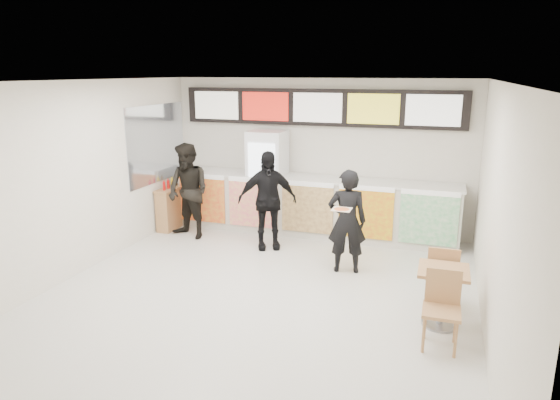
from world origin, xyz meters
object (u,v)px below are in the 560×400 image
at_px(customer_main, 347,221).
at_px(condiment_ledge, 171,208).
at_px(drinks_fridge, 267,181).
at_px(customer_mid, 267,200).
at_px(customer_left, 188,191).
at_px(cafe_table, 442,287).
at_px(service_counter, 312,206).

distance_m(customer_main, condiment_ledge, 4.00).
bearing_deg(customer_main, drinks_fridge, -53.91).
distance_m(customer_main, customer_mid, 1.69).
relative_size(customer_left, cafe_table, 1.18).
height_order(customer_left, customer_mid, customer_left).
bearing_deg(condiment_ledge, customer_main, -15.91).
xyz_separation_m(drinks_fridge, condiment_ledge, (-1.89, -0.58, -0.57)).
xyz_separation_m(service_counter, cafe_table, (2.49, -3.02, -0.05)).
height_order(customer_main, condiment_ledge, customer_main).
distance_m(service_counter, condiment_ledge, 2.88).
xyz_separation_m(drinks_fridge, cafe_table, (3.42, -3.04, -0.47)).
bearing_deg(customer_mid, customer_main, -48.30).
relative_size(service_counter, condiment_ledge, 5.50).
bearing_deg(customer_left, cafe_table, -5.89).
distance_m(customer_left, customer_mid, 1.62).
bearing_deg(service_counter, customer_mid, -118.98).
distance_m(cafe_table, condiment_ledge, 5.85).
bearing_deg(customer_main, customer_left, -25.79).
bearing_deg(customer_left, drinks_fridge, 55.53).
xyz_separation_m(service_counter, customer_left, (-2.19, -0.94, 0.34)).
bearing_deg(service_counter, drinks_fridge, 179.01).
relative_size(customer_main, cafe_table, 1.08).
height_order(customer_mid, condiment_ledge, customer_mid).
relative_size(drinks_fridge, customer_main, 1.20).
xyz_separation_m(service_counter, customer_main, (1.00, -1.65, 0.26)).
relative_size(service_counter, drinks_fridge, 2.78).
relative_size(service_counter, cafe_table, 3.60).
bearing_deg(customer_left, condiment_ledge, 167.32).
bearing_deg(drinks_fridge, customer_main, -40.70).
distance_m(customer_left, condiment_ledge, 0.88).
bearing_deg(cafe_table, drinks_fridge, 137.79).
xyz_separation_m(customer_left, condiment_ledge, (-0.63, 0.38, -0.48)).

